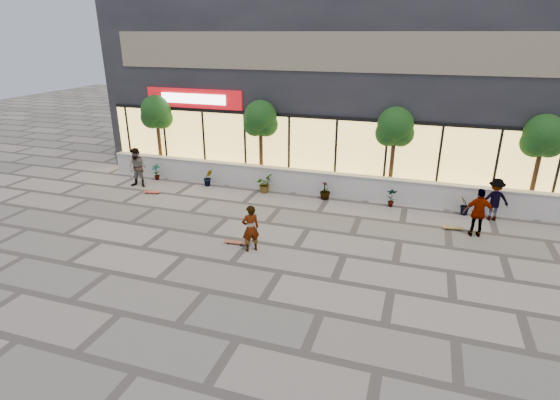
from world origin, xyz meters
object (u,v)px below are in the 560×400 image
(skater_right_far, at_px, (495,199))
(skateboard_left, at_px, (152,192))
(tree_midwest, at_px, (261,121))
(skater_left, at_px, (138,168))
(tree_east, at_px, (543,139))
(skateboard_right_near, at_px, (453,228))
(tree_west, at_px, (157,114))
(skater_center, at_px, (251,228))
(tree_mideast, at_px, (395,129))
(skater_right_near, at_px, (479,213))
(skateboard_center, at_px, (235,242))

(skater_right_far, bearing_deg, skateboard_left, -3.69)
(tree_midwest, relative_size, skater_left, 2.12)
(tree_east, height_order, skateboard_right_near, tree_east)
(tree_west, bearing_deg, tree_midwest, 0.00)
(skater_center, bearing_deg, skater_left, -69.21)
(tree_mideast, height_order, skater_right_far, tree_mideast)
(skater_center, relative_size, skater_right_far, 0.97)
(tree_west, height_order, skater_center, tree_west)
(skater_left, bearing_deg, tree_midwest, 21.29)
(tree_mideast, xyz_separation_m, skater_left, (-11.20, -2.38, -2.06))
(tree_west, bearing_deg, skater_right_near, -12.06)
(tree_midwest, bearing_deg, tree_west, 180.00)
(tree_midwest, xyz_separation_m, skater_right_far, (10.00, -1.40, -2.16))
(skater_center, relative_size, skateboard_center, 2.07)
(skater_right_near, relative_size, skateboard_left, 2.29)
(skater_right_far, height_order, skateboard_left, skater_right_far)
(skater_left, relative_size, skateboard_right_near, 2.51)
(skater_right_far, height_order, skateboard_center, skater_right_far)
(tree_west, relative_size, skateboard_right_near, 5.32)
(tree_mideast, relative_size, skateboard_left, 5.08)
(tree_midwest, relative_size, skateboard_right_near, 5.32)
(tree_west, xyz_separation_m, skater_center, (7.64, -6.69, -2.18))
(skater_center, height_order, skater_right_near, skater_right_near)
(tree_midwest, bearing_deg, tree_mideast, 0.00)
(tree_west, distance_m, tree_midwest, 5.50)
(tree_east, bearing_deg, tree_mideast, 180.00)
(skater_right_near, bearing_deg, skater_right_far, -117.37)
(tree_mideast, bearing_deg, skateboard_left, -163.40)
(tree_midwest, xyz_separation_m, skater_center, (2.14, -6.69, -2.18))
(skater_center, height_order, skateboard_right_near, skater_center)
(tree_mideast, distance_m, skater_left, 11.64)
(tree_east, height_order, skater_right_near, tree_east)
(tree_midwest, height_order, skater_right_far, tree_midwest)
(skater_center, bearing_deg, tree_midwest, -111.05)
(tree_east, bearing_deg, skater_right_far, -136.97)
(tree_midwest, distance_m, tree_east, 11.50)
(skater_center, distance_m, skater_right_near, 7.97)
(tree_west, relative_size, tree_mideast, 1.00)
(tree_mideast, height_order, skater_left, tree_mideast)
(skater_right_far, bearing_deg, tree_midwest, -18.19)
(skateboard_left, bearing_deg, tree_mideast, 5.39)
(skater_left, distance_m, skater_right_far, 15.23)
(tree_west, xyz_separation_m, skateboard_center, (6.96, -6.43, -2.91))
(tree_midwest, xyz_separation_m, skater_left, (-5.20, -2.38, -2.06))
(skater_center, height_order, skateboard_left, skater_center)
(skater_left, bearing_deg, skateboard_left, -33.54)
(skater_center, bearing_deg, tree_west, -80.01)
(skateboard_center, bearing_deg, tree_midwest, 97.98)
(skateboard_center, bearing_deg, skater_right_near, 17.92)
(tree_mideast, relative_size, skater_right_far, 2.36)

